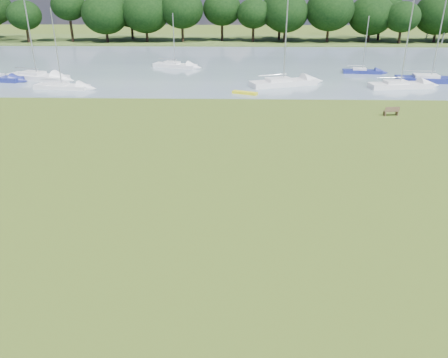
{
  "coord_description": "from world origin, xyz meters",
  "views": [
    {
      "loc": [
        1.36,
        -21.12,
        10.47
      ],
      "look_at": [
        0.83,
        -2.0,
        1.93
      ],
      "focal_mm": 35.0,
      "sensor_mm": 36.0,
      "label": 1
    }
  ],
  "objects_px": {
    "sailboat_7": "(430,77)",
    "sailboat_2": "(36,75)",
    "sailboat_1": "(400,83)",
    "sailboat_9": "(362,70)",
    "kayak": "(245,93)",
    "sailboat_8": "(174,64)",
    "sailboat_0": "(283,81)",
    "riverbank_bench": "(391,111)",
    "sailboat_4": "(61,85)"
  },
  "relations": [
    {
      "from": "sailboat_0",
      "to": "sailboat_8",
      "type": "height_order",
      "value": "sailboat_0"
    },
    {
      "from": "sailboat_4",
      "to": "sailboat_7",
      "type": "relative_size",
      "value": 0.74
    },
    {
      "from": "kayak",
      "to": "sailboat_1",
      "type": "relative_size",
      "value": 0.28
    },
    {
      "from": "sailboat_2",
      "to": "sailboat_8",
      "type": "xyz_separation_m",
      "value": [
        15.47,
        8.81,
        -0.09
      ]
    },
    {
      "from": "kayak",
      "to": "sailboat_9",
      "type": "xyz_separation_m",
      "value": [
        15.2,
        12.14,
        0.27
      ]
    },
    {
      "from": "sailboat_8",
      "to": "sailboat_9",
      "type": "xyz_separation_m",
      "value": [
        24.64,
        -3.75,
        -0.03
      ]
    },
    {
      "from": "sailboat_1",
      "to": "sailboat_7",
      "type": "distance_m",
      "value": 5.66
    },
    {
      "from": "sailboat_4",
      "to": "sailboat_7",
      "type": "bearing_deg",
      "value": 14.66
    },
    {
      "from": "riverbank_bench",
      "to": "sailboat_4",
      "type": "distance_m",
      "value": 34.08
    },
    {
      "from": "sailboat_4",
      "to": "sailboat_7",
      "type": "xyz_separation_m",
      "value": [
        41.76,
        4.67,
        0.14
      ]
    },
    {
      "from": "sailboat_0",
      "to": "sailboat_7",
      "type": "distance_m",
      "value": 17.56
    },
    {
      "from": "sailboat_2",
      "to": "sailboat_9",
      "type": "height_order",
      "value": "sailboat_2"
    },
    {
      "from": "sailboat_1",
      "to": "sailboat_8",
      "type": "xyz_separation_m",
      "value": [
        -26.52,
        12.39,
        -0.06
      ]
    },
    {
      "from": "riverbank_bench",
      "to": "sailboat_7",
      "type": "relative_size",
      "value": 0.12
    },
    {
      "from": "kayak",
      "to": "sailboat_4",
      "type": "xyz_separation_m",
      "value": [
        -20.03,
        2.07,
        0.27
      ]
    },
    {
      "from": "sailboat_1",
      "to": "sailboat_7",
      "type": "relative_size",
      "value": 0.87
    },
    {
      "from": "sailboat_8",
      "to": "riverbank_bench",
      "type": "bearing_deg",
      "value": -27.3
    },
    {
      "from": "kayak",
      "to": "sailboat_9",
      "type": "relative_size",
      "value": 0.39
    },
    {
      "from": "kayak",
      "to": "sailboat_9",
      "type": "distance_m",
      "value": 19.45
    },
    {
      "from": "sailboat_0",
      "to": "sailboat_9",
      "type": "xyz_separation_m",
      "value": [
        10.88,
        7.76,
        -0.12
      ]
    },
    {
      "from": "kayak",
      "to": "sailboat_2",
      "type": "xyz_separation_m",
      "value": [
        -24.91,
        7.08,
        0.39
      ]
    },
    {
      "from": "sailboat_0",
      "to": "sailboat_7",
      "type": "bearing_deg",
      "value": -12.88
    },
    {
      "from": "kayak",
      "to": "sailboat_0",
      "type": "distance_m",
      "value": 6.17
    },
    {
      "from": "kayak",
      "to": "sailboat_8",
      "type": "distance_m",
      "value": 18.48
    },
    {
      "from": "sailboat_1",
      "to": "sailboat_9",
      "type": "distance_m",
      "value": 8.85
    },
    {
      "from": "sailboat_0",
      "to": "sailboat_2",
      "type": "distance_m",
      "value": 29.36
    },
    {
      "from": "kayak",
      "to": "sailboat_8",
      "type": "height_order",
      "value": "sailboat_8"
    },
    {
      "from": "sailboat_0",
      "to": "sailboat_4",
      "type": "xyz_separation_m",
      "value": [
        -24.36,
        -2.31,
        -0.13
      ]
    },
    {
      "from": "sailboat_7",
      "to": "sailboat_8",
      "type": "distance_m",
      "value": 32.48
    },
    {
      "from": "sailboat_0",
      "to": "sailboat_4",
      "type": "bearing_deg",
      "value": 164.81
    },
    {
      "from": "sailboat_0",
      "to": "sailboat_2",
      "type": "relative_size",
      "value": 0.98
    },
    {
      "from": "sailboat_8",
      "to": "sailboat_0",
      "type": "bearing_deg",
      "value": -20.27
    },
    {
      "from": "sailboat_4",
      "to": "sailboat_0",
      "type": "bearing_deg",
      "value": 13.69
    },
    {
      "from": "kayak",
      "to": "sailboat_2",
      "type": "bearing_deg",
      "value": -172.91
    },
    {
      "from": "kayak",
      "to": "sailboat_4",
      "type": "distance_m",
      "value": 20.14
    },
    {
      "from": "sailboat_1",
      "to": "sailboat_8",
      "type": "height_order",
      "value": "sailboat_1"
    },
    {
      "from": "sailboat_7",
      "to": "sailboat_0",
      "type": "bearing_deg",
      "value": -166.4
    },
    {
      "from": "riverbank_bench",
      "to": "sailboat_8",
      "type": "xyz_separation_m",
      "value": [
        -22.05,
        23.59,
        0.08
      ]
    },
    {
      "from": "riverbank_bench",
      "to": "sailboat_2",
      "type": "height_order",
      "value": "sailboat_2"
    },
    {
      "from": "kayak",
      "to": "sailboat_9",
      "type": "height_order",
      "value": "sailboat_9"
    },
    {
      "from": "kayak",
      "to": "sailboat_7",
      "type": "relative_size",
      "value": 0.24
    },
    {
      "from": "sailboat_7",
      "to": "sailboat_2",
      "type": "bearing_deg",
      "value": -174.55
    },
    {
      "from": "sailboat_1",
      "to": "sailboat_4",
      "type": "distance_m",
      "value": 37.15
    },
    {
      "from": "riverbank_bench",
      "to": "sailboat_4",
      "type": "height_order",
      "value": "sailboat_4"
    },
    {
      "from": "sailboat_9",
      "to": "riverbank_bench",
      "type": "bearing_deg",
      "value": -91.22
    },
    {
      "from": "sailboat_2",
      "to": "sailboat_9",
      "type": "distance_m",
      "value": 40.43
    },
    {
      "from": "kayak",
      "to": "sailboat_4",
      "type": "relative_size",
      "value": 0.32
    },
    {
      "from": "sailboat_4",
      "to": "sailboat_1",
      "type": "bearing_deg",
      "value": 10.48
    },
    {
      "from": "sailboat_0",
      "to": "sailboat_9",
      "type": "distance_m",
      "value": 13.36
    },
    {
      "from": "sailboat_7",
      "to": "sailboat_9",
      "type": "xyz_separation_m",
      "value": [
        -6.53,
        5.4,
        -0.13
      ]
    }
  ]
}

